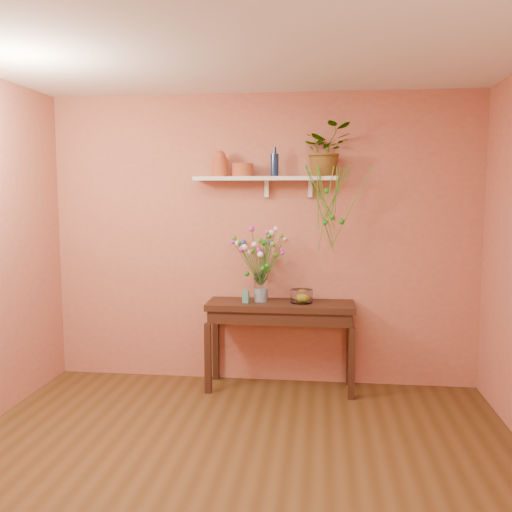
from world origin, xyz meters
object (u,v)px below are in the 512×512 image
object	(u,v)px
terracotta_jug	(220,164)
bouquet	(259,250)
spider_plant	(325,150)
glass_vase	(261,289)
blue_bottle	(275,165)
sideboard	(281,315)
glass_bowl	(302,297)

from	to	relation	value
terracotta_jug	bouquet	xyz separation A→B (m)	(0.36, -0.04, -0.77)
spider_plant	glass_vase	xyz separation A→B (m)	(-0.57, -0.09, -1.25)
terracotta_jug	blue_bottle	xyz separation A→B (m)	(0.49, 0.02, -0.00)
blue_bottle	glass_vase	distance (m)	1.14
terracotta_jug	bouquet	world-z (taller)	terracotta_jug
spider_plant	glass_vase	distance (m)	1.38
sideboard	glass_bowl	distance (m)	0.26
glass_vase	blue_bottle	bearing A→B (deg)	36.19
blue_bottle	glass_vase	world-z (taller)	blue_bottle
spider_plant	bouquet	xyz separation A→B (m)	(-0.58, -0.06, -0.89)
terracotta_jug	spider_plant	xyz separation A→B (m)	(0.95, 0.02, 0.12)
blue_bottle	glass_bowl	size ratio (longest dim) A/B	1.32
terracotta_jug	glass_bowl	distance (m)	1.41
glass_bowl	blue_bottle	bearing A→B (deg)	161.13
glass_vase	glass_bowl	world-z (taller)	glass_vase
spider_plant	glass_bowl	distance (m)	1.33
terracotta_jug	blue_bottle	bearing A→B (deg)	2.52
sideboard	terracotta_jug	distance (m)	1.47
sideboard	bouquet	xyz separation A→B (m)	(-0.20, 0.04, 0.59)
sideboard	bouquet	size ratio (longest dim) A/B	2.44
terracotta_jug	bouquet	distance (m)	0.85
glass_vase	bouquet	distance (m)	0.36
glass_vase	bouquet	world-z (taller)	bouquet
terracotta_jug	glass_bowl	xyz separation A→B (m)	(0.75, -0.07, -1.19)
blue_bottle	bouquet	distance (m)	0.78
blue_bottle	spider_plant	world-z (taller)	spider_plant
terracotta_jug	bouquet	size ratio (longest dim) A/B	0.43
sideboard	spider_plant	bearing A→B (deg)	14.64
blue_bottle	glass_vase	bearing A→B (deg)	-143.81
sideboard	glass_bowl	world-z (taller)	glass_bowl
spider_plant	bouquet	size ratio (longest dim) A/B	0.86
spider_plant	bouquet	world-z (taller)	spider_plant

